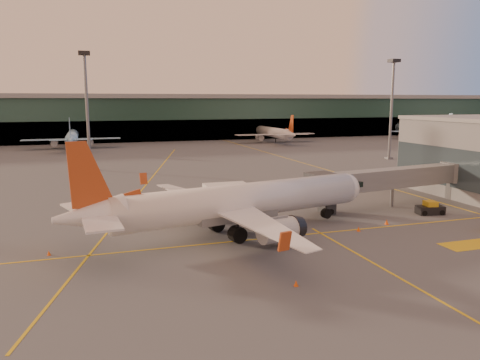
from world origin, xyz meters
name	(u,v)px	position (x,y,z in m)	size (l,w,h in m)	color
ground	(300,250)	(0.00, 0.00, 0.00)	(600.00, 600.00, 0.00)	#4C4F54
taxi_markings	(162,183)	(-7.32, 44.49, 0.01)	(100.12, 173.00, 0.01)	gold
terminal	(142,117)	(0.00, 141.79, 8.76)	(400.00, 20.00, 17.60)	#19382D
mast_west_near	(87,102)	(-20.00, 66.00, 14.86)	(2.40, 2.40, 25.60)	slate
mast_east_near	(392,102)	(55.00, 62.00, 14.86)	(2.40, 2.40, 25.60)	slate
distant_aircraft_row	(182,145)	(10.83, 118.00, 0.00)	(350.00, 34.00, 13.00)	#95CFFA
main_airplane	(233,203)	(-4.88, 7.31, 3.74)	(37.82, 34.37, 11.50)	white
jet_bridge	(400,179)	(22.68, 14.39, 3.98)	(29.11, 7.38, 5.74)	slate
catering_truck	(226,198)	(-3.13, 16.35, 2.50)	(5.67, 2.58, 4.40)	#A6172A
pushback_tug	(430,209)	(23.49, 8.64, 0.73)	(3.80, 2.51, 1.81)	black
cone_nose	(387,222)	(14.65, 5.87, 0.31)	(0.51, 0.51, 0.64)	#F8570D
cone_tail	(49,253)	(-24.49, 6.33, 0.23)	(0.38, 0.38, 0.48)	#F8570D
cone_wing_right	(296,283)	(-4.34, -8.51, 0.24)	(0.39, 0.39, 0.50)	#F8570D
cone_fwd	(359,229)	(9.68, 4.33, 0.27)	(0.43, 0.43, 0.55)	#F8570D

